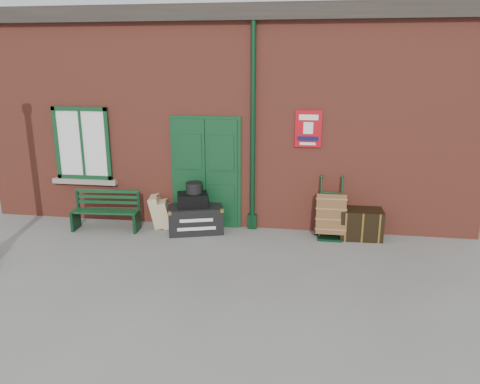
% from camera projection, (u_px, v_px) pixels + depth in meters
% --- Properties ---
extents(ground, '(80.00, 80.00, 0.00)m').
position_uv_depth(ground, '(205.00, 254.00, 8.25)').
color(ground, gray).
rests_on(ground, ground).
extents(station_building, '(10.30, 4.30, 4.36)m').
position_uv_depth(station_building, '(237.00, 110.00, 10.99)').
color(station_building, brown).
rests_on(station_building, ground).
extents(bench, '(1.35, 0.51, 0.82)m').
position_uv_depth(bench, '(107.00, 210.00, 9.39)').
color(bench, '#103C1E').
rests_on(bench, ground).
extents(houdini_trunk, '(1.19, 0.88, 0.53)m').
position_uv_depth(houdini_trunk, '(196.00, 219.00, 9.27)').
color(houdini_trunk, black).
rests_on(houdini_trunk, ground).
extents(strongbox, '(0.69, 0.58, 0.27)m').
position_uv_depth(strongbox, '(193.00, 200.00, 9.17)').
color(strongbox, black).
rests_on(strongbox, houdini_trunk).
extents(hatbox, '(0.40, 0.40, 0.21)m').
position_uv_depth(hatbox, '(194.00, 188.00, 9.13)').
color(hatbox, black).
rests_on(hatbox, strongbox).
extents(suitcase_back, '(0.38, 0.50, 0.66)m').
position_uv_depth(suitcase_back, '(157.00, 211.00, 9.55)').
color(suitcase_back, tan).
rests_on(suitcase_back, ground).
extents(suitcase_front, '(0.34, 0.45, 0.56)m').
position_uv_depth(suitcase_front, '(166.00, 214.00, 9.52)').
color(suitcase_front, tan).
rests_on(suitcase_front, ground).
extents(porter_trolley, '(0.57, 0.61, 1.15)m').
position_uv_depth(porter_trolley, '(330.00, 215.00, 8.97)').
color(porter_trolley, black).
rests_on(porter_trolley, ground).
extents(dark_trunk, '(0.81, 0.54, 0.57)m').
position_uv_depth(dark_trunk, '(361.00, 224.00, 8.95)').
color(dark_trunk, black).
rests_on(dark_trunk, ground).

